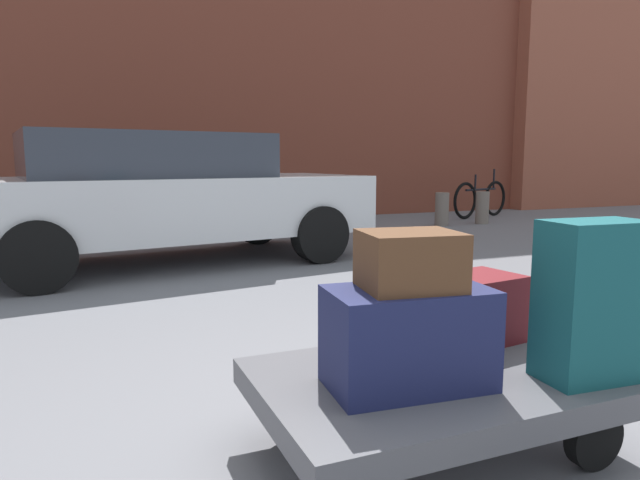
{
  "coord_description": "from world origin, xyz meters",
  "views": [
    {
      "loc": [
        -1.22,
        -1.72,
        1.14
      ],
      "look_at": [
        0.0,
        1.2,
        0.69
      ],
      "focal_mm": 31.61,
      "sensor_mm": 36.0,
      "label": 1
    }
  ],
  "objects_px": {
    "duffel_bag_maroon_front_left": "(453,312)",
    "bicycle_leaning": "(481,199)",
    "suitcase_teal_rear_left": "(593,301)",
    "duffel_bag_navy_stacked_top": "(408,338)",
    "bollard_kerb_near": "(360,213)",
    "parked_car": "(165,195)",
    "bollard_kerb_mid": "(442,209)",
    "bollard_kerb_far": "(482,208)",
    "luggage_cart": "(440,388)",
    "duffel_bag_brown_topmost_pile": "(410,260)"
  },
  "relations": [
    {
      "from": "duffel_bag_navy_stacked_top",
      "to": "bicycle_leaning",
      "type": "height_order",
      "value": "bicycle_leaning"
    },
    {
      "from": "duffel_bag_navy_stacked_top",
      "to": "bollard_kerb_near",
      "type": "bearing_deg",
      "value": 69.83
    },
    {
      "from": "duffel_bag_navy_stacked_top",
      "to": "luggage_cart",
      "type": "bearing_deg",
      "value": 25.15
    },
    {
      "from": "suitcase_teal_rear_left",
      "to": "duffel_bag_brown_topmost_pile",
      "type": "bearing_deg",
      "value": 168.07
    },
    {
      "from": "luggage_cart",
      "to": "bicycle_leaning",
      "type": "bearing_deg",
      "value": 50.68
    },
    {
      "from": "duffel_bag_brown_topmost_pile",
      "to": "bollard_kerb_near",
      "type": "bearing_deg",
      "value": 73.33
    },
    {
      "from": "luggage_cart",
      "to": "suitcase_teal_rear_left",
      "type": "relative_size",
      "value": 2.39
    },
    {
      "from": "bollard_kerb_near",
      "to": "suitcase_teal_rear_left",
      "type": "bearing_deg",
      "value": -109.97
    },
    {
      "from": "duffel_bag_maroon_front_left",
      "to": "suitcase_teal_rear_left",
      "type": "bearing_deg",
      "value": -72.13
    },
    {
      "from": "luggage_cart",
      "to": "duffel_bag_brown_topmost_pile",
      "type": "height_order",
      "value": "duffel_bag_brown_topmost_pile"
    },
    {
      "from": "luggage_cart",
      "to": "bicycle_leaning",
      "type": "relative_size",
      "value": 0.83
    },
    {
      "from": "duffel_bag_navy_stacked_top",
      "to": "suitcase_teal_rear_left",
      "type": "relative_size",
      "value": 0.97
    },
    {
      "from": "bollard_kerb_mid",
      "to": "bollard_kerb_far",
      "type": "bearing_deg",
      "value": 0.0
    },
    {
      "from": "duffel_bag_navy_stacked_top",
      "to": "suitcase_teal_rear_left",
      "type": "height_order",
      "value": "suitcase_teal_rear_left"
    },
    {
      "from": "duffel_bag_maroon_front_left",
      "to": "parked_car",
      "type": "relative_size",
      "value": 0.14
    },
    {
      "from": "bollard_kerb_near",
      "to": "bicycle_leaning",
      "type": "bearing_deg",
      "value": 16.55
    },
    {
      "from": "bollard_kerb_near",
      "to": "bollard_kerb_far",
      "type": "height_order",
      "value": "same"
    },
    {
      "from": "duffel_bag_navy_stacked_top",
      "to": "bollard_kerb_near",
      "type": "xyz_separation_m",
      "value": [
        3.11,
        6.56,
        -0.23
      ]
    },
    {
      "from": "suitcase_teal_rear_left",
      "to": "bollard_kerb_near",
      "type": "bearing_deg",
      "value": 74.51
    },
    {
      "from": "parked_car",
      "to": "bollard_kerb_near",
      "type": "distance_m",
      "value": 3.84
    },
    {
      "from": "duffel_bag_navy_stacked_top",
      "to": "parked_car",
      "type": "distance_m",
      "value": 4.72
    },
    {
      "from": "parked_car",
      "to": "duffel_bag_navy_stacked_top",
      "type": "bearing_deg",
      "value": -87.31
    },
    {
      "from": "bicycle_leaning",
      "to": "bollard_kerb_far",
      "type": "distance_m",
      "value": 1.18
    },
    {
      "from": "duffel_bag_navy_stacked_top",
      "to": "parked_car",
      "type": "bearing_deg",
      "value": 97.9
    },
    {
      "from": "parked_car",
      "to": "bollard_kerb_far",
      "type": "height_order",
      "value": "parked_car"
    },
    {
      "from": "parked_car",
      "to": "bollard_kerb_far",
      "type": "bearing_deg",
      "value": 17.72
    },
    {
      "from": "luggage_cart",
      "to": "bollard_kerb_mid",
      "type": "bearing_deg",
      "value": 55.18
    },
    {
      "from": "duffel_bag_brown_topmost_pile",
      "to": "bollard_kerb_mid",
      "type": "bearing_deg",
      "value": 63.06
    },
    {
      "from": "duffel_bag_brown_topmost_pile",
      "to": "bollard_kerb_far",
      "type": "relative_size",
      "value": 0.57
    },
    {
      "from": "duffel_bag_navy_stacked_top",
      "to": "bicycle_leaning",
      "type": "distance_m",
      "value": 9.79
    },
    {
      "from": "bollard_kerb_mid",
      "to": "bollard_kerb_far",
      "type": "relative_size",
      "value": 1.0
    },
    {
      "from": "duffel_bag_maroon_front_left",
      "to": "suitcase_teal_rear_left",
      "type": "distance_m",
      "value": 0.58
    },
    {
      "from": "duffel_bag_maroon_front_left",
      "to": "duffel_bag_brown_topmost_pile",
      "type": "distance_m",
      "value": 0.6
    },
    {
      "from": "bollard_kerb_near",
      "to": "bollard_kerb_far",
      "type": "distance_m",
      "value": 2.46
    },
    {
      "from": "duffel_bag_maroon_front_left",
      "to": "duffel_bag_brown_topmost_pile",
      "type": "relative_size",
      "value": 1.95
    },
    {
      "from": "duffel_bag_brown_topmost_pile",
      "to": "bollard_kerb_far",
      "type": "xyz_separation_m",
      "value": [
        5.57,
        6.56,
        -0.51
      ]
    },
    {
      "from": "duffel_bag_maroon_front_left",
      "to": "bicycle_leaning",
      "type": "xyz_separation_m",
      "value": [
        5.87,
        7.2,
        -0.12
      ]
    },
    {
      "from": "duffel_bag_brown_topmost_pile",
      "to": "bollard_kerb_near",
      "type": "relative_size",
      "value": 0.57
    },
    {
      "from": "luggage_cart",
      "to": "bollard_kerb_far",
      "type": "xyz_separation_m",
      "value": [
        5.38,
        6.49,
        0.02
      ]
    },
    {
      "from": "duffel_bag_brown_topmost_pile",
      "to": "bicycle_leaning",
      "type": "height_order",
      "value": "bicycle_leaning"
    },
    {
      "from": "bicycle_leaning",
      "to": "parked_car",
      "type": "bearing_deg",
      "value": -156.75
    },
    {
      "from": "suitcase_teal_rear_left",
      "to": "duffel_bag_maroon_front_left",
      "type": "bearing_deg",
      "value": 120.41
    },
    {
      "from": "suitcase_teal_rear_left",
      "to": "bicycle_leaning",
      "type": "relative_size",
      "value": 0.35
    },
    {
      "from": "luggage_cart",
      "to": "parked_car",
      "type": "height_order",
      "value": "parked_car"
    },
    {
      "from": "bicycle_leaning",
      "to": "suitcase_teal_rear_left",
      "type": "bearing_deg",
      "value": -126.15
    },
    {
      "from": "luggage_cart",
      "to": "duffel_bag_maroon_front_left",
      "type": "height_order",
      "value": "duffel_bag_maroon_front_left"
    },
    {
      "from": "luggage_cart",
      "to": "suitcase_teal_rear_left",
      "type": "distance_m",
      "value": 0.65
    },
    {
      "from": "duffel_bag_brown_topmost_pile",
      "to": "bollard_kerb_mid",
      "type": "distance_m",
      "value": 8.09
    },
    {
      "from": "luggage_cart",
      "to": "bollard_kerb_near",
      "type": "relative_size",
      "value": 2.41
    },
    {
      "from": "parked_car",
      "to": "bollard_kerb_mid",
      "type": "relative_size",
      "value": 7.79
    }
  ]
}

